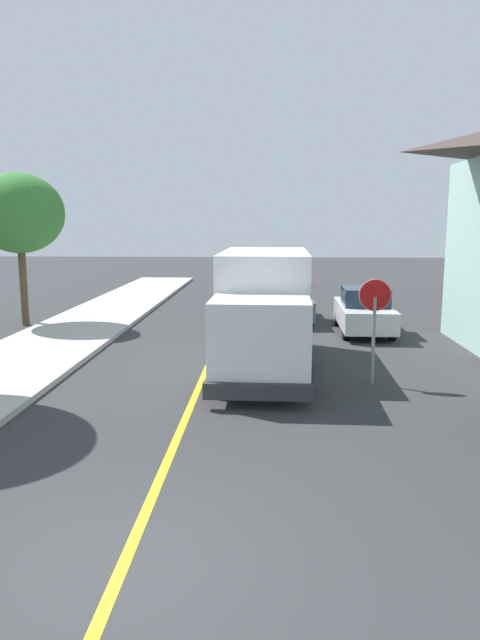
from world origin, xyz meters
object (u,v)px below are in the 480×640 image
Objects in this scene: box_truck at (264,305)px; street_tree_down_block at (19,214)px; parked_car_far at (281,273)px; parked_car_furthest at (281,266)px; parked_car_mid at (273,284)px; parked_van_across at (364,311)px; stop_sign at (374,311)px; parked_car_near at (288,302)px.

box_truck is 11.50m from street_tree_down_block.
parked_car_furthest is at bearing 89.23° from parked_car_far.
parked_van_across is (3.25, -9.21, 0.00)m from parked_car_mid.
parked_car_mid is at bearing 98.41° from stop_sign.
parked_car_mid is 1.68× the size of stop_sign.
box_truck reaches higher than parked_car_furthest.
parked_car_mid is 1.00× the size of parked_car_far.
parked_van_across is 7.01m from stop_sign.
parked_car_near is 1.00× the size of parked_car_far.
parked_car_mid and parked_car_far have the same top height.
parked_car_near is 1.00× the size of parked_van_across.
parked_car_near and parked_car_far have the same top height.
parked_van_across is at bearing 82.73° from stop_sign.
parked_car_furthest is at bearing 97.01° from parked_van_across.
stop_sign is (1.76, -28.36, 1.06)m from parked_car_furthest.
parked_car_near is at bearing 137.82° from parked_van_across.
parked_car_furthest is at bearing 93.56° from stop_sign.
parked_car_mid and parked_van_across have the same top height.
parked_car_far is at bearing 90.05° from parked_car_near.
parked_car_furthest is 28.43m from stop_sign.
parked_car_furthest is 1.68× the size of stop_sign.
parked_car_near is 13.46m from parked_car_far.
parked_car_mid is 0.76× the size of street_tree_down_block.
parked_van_across is at bearing 55.53° from box_truck.
parked_van_across is at bearing -80.31° from parked_car_far.
stop_sign is (1.84, -22.78, 1.06)m from parked_car_far.
street_tree_down_block is at bearing -139.37° from parked_car_mid.
parked_car_far is at bearing -90.77° from parked_car_furthest.
parked_car_far and parked_van_across have the same top height.
street_tree_down_block is (-10.31, -15.08, 3.54)m from parked_car_far.
parked_car_mid is 12.29m from parked_car_furthest.
parked_car_near is 1.00× the size of parked_car_furthest.
parked_car_far is 22.88m from stop_sign.
box_truck is 1.63× the size of parked_car_far.
street_tree_down_block reaches higher than parked_car_near.
parked_car_near is at bearing -90.19° from parked_car_furthest.
street_tree_down_block is at bearing -116.69° from parked_car_furthest.
box_truck reaches higher than parked_car_far.
parked_car_near and parked_van_across have the same top height.
box_truck is at bearing 149.81° from stop_sign.
parked_car_far and parked_car_furthest have the same top height.
street_tree_down_block is at bearing 147.65° from stop_sign.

